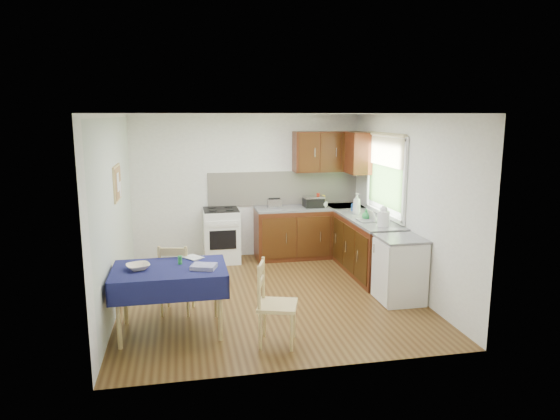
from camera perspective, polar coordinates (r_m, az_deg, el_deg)
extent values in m
plane|color=#4A2E13|center=(7.08, -1.33, -9.72)|extent=(4.20, 4.20, 0.00)
cube|color=white|center=(6.63, -1.43, 10.95)|extent=(4.00, 4.20, 0.02)
cube|color=silver|center=(8.79, -3.73, 2.74)|extent=(4.00, 0.02, 2.50)
cube|color=silver|center=(4.74, 2.99, -4.31)|extent=(4.00, 0.02, 2.50)
cube|color=silver|center=(6.70, -18.47, -0.36)|extent=(0.02, 4.20, 2.50)
cube|color=silver|center=(7.35, 14.17, 0.82)|extent=(0.02, 4.20, 2.50)
cube|color=#321A08|center=(8.86, 3.35, -2.60)|extent=(1.90, 0.60, 0.86)
cube|color=#321A08|center=(7.99, 9.96, -4.24)|extent=(0.60, 1.70, 0.86)
cube|color=slate|center=(8.76, 3.38, 0.26)|extent=(1.90, 0.60, 0.04)
cube|color=slate|center=(7.89, 10.07, -1.08)|extent=(0.60, 1.70, 0.04)
cube|color=slate|center=(8.95, 7.41, 0.41)|extent=(0.60, 0.60, 0.04)
cube|color=silver|center=(8.89, 0.45, 2.53)|extent=(2.70, 0.02, 0.60)
cube|color=#321A08|center=(8.85, 5.46, 6.67)|extent=(1.20, 0.35, 0.70)
cube|color=#321A08|center=(8.58, 9.01, 6.46)|extent=(0.35, 0.50, 0.70)
cube|color=white|center=(8.60, -6.71, -2.93)|extent=(0.60, 0.60, 0.90)
cube|color=black|center=(8.50, -6.78, 0.05)|extent=(0.58, 0.58, 0.02)
cube|color=black|center=(8.31, -6.54, -3.42)|extent=(0.44, 0.01, 0.32)
cube|color=#325422|center=(7.94, 12.01, 3.46)|extent=(0.01, 1.40, 0.85)
cube|color=white|center=(7.88, 12.09, 8.16)|extent=(0.04, 1.48, 0.06)
cube|color=white|center=(8.02, 11.76, -0.44)|extent=(0.04, 1.48, 0.06)
cube|color=#C7BB8A|center=(7.88, 11.93, 6.56)|extent=(0.02, 1.36, 0.44)
cube|color=white|center=(6.93, 13.54, -6.77)|extent=(0.55, 0.58, 0.85)
cube|color=slate|center=(6.81, 13.71, -3.20)|extent=(0.58, 0.60, 0.03)
cube|color=tan|center=(6.94, -18.14, 2.96)|extent=(0.02, 0.62, 0.47)
cube|color=#AB8A48|center=(6.94, -18.02, 2.97)|extent=(0.01, 0.56, 0.41)
cube|color=white|center=(6.86, -18.02, 3.04)|extent=(0.00, 0.18, 0.24)
cube|color=white|center=(7.07, -17.78, 2.30)|extent=(0.00, 0.15, 0.20)
cube|color=#101740|center=(5.85, -12.53, -6.60)|extent=(1.24, 0.83, 0.03)
cube|color=#101740|center=(5.48, -12.56, -9.06)|extent=(1.28, 0.02, 0.26)
cube|color=#101740|center=(6.28, -12.41, -6.45)|extent=(1.28, 0.02, 0.26)
cube|color=#101740|center=(5.93, -18.64, -7.82)|extent=(0.02, 0.87, 0.26)
cube|color=#101740|center=(5.90, -6.29, -7.42)|extent=(0.02, 0.87, 0.26)
cylinder|color=tan|center=(5.70, -17.98, -11.48)|extent=(0.05, 0.05, 0.75)
cylinder|color=tan|center=(5.67, -6.85, -11.13)|extent=(0.05, 0.05, 0.75)
cylinder|color=tan|center=(6.32, -17.29, -9.20)|extent=(0.05, 0.05, 0.75)
cylinder|color=tan|center=(6.29, -7.33, -8.88)|extent=(0.05, 0.05, 0.75)
cube|color=tan|center=(6.51, -11.68, -7.79)|extent=(0.48, 0.48, 0.04)
cube|color=tan|center=(6.25, -12.17, -5.37)|extent=(0.36, 0.11, 0.29)
cylinder|color=tan|center=(6.70, -9.91, -9.15)|extent=(0.03, 0.03, 0.43)
cylinder|color=tan|center=(6.77, -12.65, -9.04)|extent=(0.03, 0.03, 0.43)
cylinder|color=tan|center=(6.40, -10.51, -10.15)|extent=(0.03, 0.03, 0.43)
cylinder|color=tan|center=(6.47, -13.38, -10.01)|extent=(0.03, 0.03, 0.43)
cube|color=tan|center=(5.53, -0.28, -10.86)|extent=(0.52, 0.52, 0.04)
cube|color=tan|center=(5.43, -2.17, -7.39)|extent=(0.14, 0.37, 0.30)
cylinder|color=tan|center=(5.45, 1.34, -13.74)|extent=(0.04, 0.04, 0.44)
cylinder|color=tan|center=(5.75, 1.60, -12.35)|extent=(0.04, 0.04, 0.44)
cylinder|color=tan|center=(5.48, -2.27, -13.59)|extent=(0.04, 0.04, 0.44)
cylinder|color=tan|center=(5.78, -1.79, -12.22)|extent=(0.04, 0.04, 0.44)
cube|color=#ADADB2|center=(8.58, -0.66, 0.74)|extent=(0.24, 0.15, 0.16)
cube|color=black|center=(8.56, -0.66, 1.34)|extent=(0.20, 0.02, 0.02)
cube|color=black|center=(8.72, 3.85, 0.85)|extent=(0.33, 0.29, 0.16)
cube|color=#ADADB2|center=(8.70, 3.85, 1.50)|extent=(0.33, 0.29, 0.03)
cylinder|color=#B1200E|center=(8.74, 4.37, 1.15)|extent=(0.05, 0.05, 0.24)
cube|color=yellow|center=(8.94, 4.71, 1.14)|extent=(0.15, 0.11, 0.17)
cube|color=gray|center=(7.69, 10.28, -1.17)|extent=(0.37, 0.28, 0.02)
cylinder|color=white|center=(7.67, 10.30, -0.60)|extent=(0.05, 0.18, 0.18)
cylinder|color=white|center=(7.36, 11.74, -0.97)|extent=(0.18, 0.18, 0.22)
sphere|color=white|center=(7.33, 11.78, 0.03)|extent=(0.11, 0.11, 0.11)
imported|color=silver|center=(8.69, 5.05, 0.62)|extent=(0.16, 0.16, 0.10)
imported|color=white|center=(8.19, 8.75, 0.73)|extent=(0.18, 0.18, 0.33)
imported|color=#1C50A8|center=(8.43, 8.51, 0.49)|extent=(0.11, 0.11, 0.18)
imported|color=green|center=(7.76, 9.82, -0.50)|extent=(0.14, 0.14, 0.17)
imported|color=#F6E4C9|center=(5.86, -15.92, -6.25)|extent=(0.32, 0.32, 0.06)
imported|color=white|center=(6.10, -10.52, -5.54)|extent=(0.27, 0.29, 0.02)
cylinder|color=green|center=(5.94, -11.36, -5.63)|extent=(0.05, 0.05, 0.10)
cube|color=navy|center=(5.73, -8.72, -6.42)|extent=(0.32, 0.29, 0.05)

